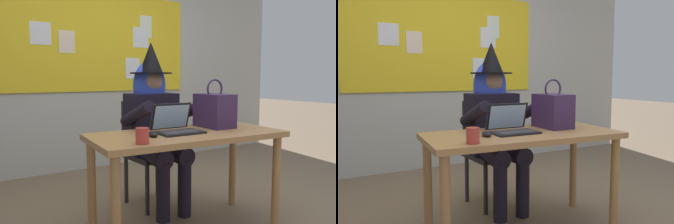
% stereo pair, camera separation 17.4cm
% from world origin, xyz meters
% --- Properties ---
extents(wall_back_bulletin, '(5.73, 2.25, 2.69)m').
position_xyz_m(wall_back_bulletin, '(0.00, 2.11, 1.36)').
color(wall_back_bulletin, '#B2B2AD').
rests_on(wall_back_bulletin, ground).
extents(desk_main, '(1.41, 0.72, 0.73)m').
position_xyz_m(desk_main, '(-0.12, 0.05, 0.63)').
color(desk_main, '#A37547').
rests_on(desk_main, ground).
extents(chair_at_desk, '(0.45, 0.45, 0.91)m').
position_xyz_m(chair_at_desk, '(-0.08, 0.72, 0.51)').
color(chair_at_desk, black).
rests_on(chair_at_desk, ground).
extents(person_costumed, '(0.60, 0.65, 1.42)m').
position_xyz_m(person_costumed, '(-0.07, 0.60, 0.79)').
color(person_costumed, black).
rests_on(person_costumed, ground).
extents(laptop, '(0.33, 0.27, 0.20)m').
position_xyz_m(laptop, '(-0.19, 0.09, 0.78)').
color(laptop, black).
rests_on(laptop, desk_main).
extents(computer_mouse, '(0.07, 0.11, 0.03)m').
position_xyz_m(computer_mouse, '(-0.42, 0.03, 0.75)').
color(computer_mouse, black).
rests_on(computer_mouse, desk_main).
extents(handbag, '(0.20, 0.30, 0.38)m').
position_xyz_m(handbag, '(0.20, 0.14, 0.87)').
color(handbag, '#38234C').
rests_on(handbag, desk_main).
extents(coffee_mug, '(0.08, 0.08, 0.09)m').
position_xyz_m(coffee_mug, '(-0.58, -0.14, 0.78)').
color(coffee_mug, '#B23833').
rests_on(coffee_mug, desk_main).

